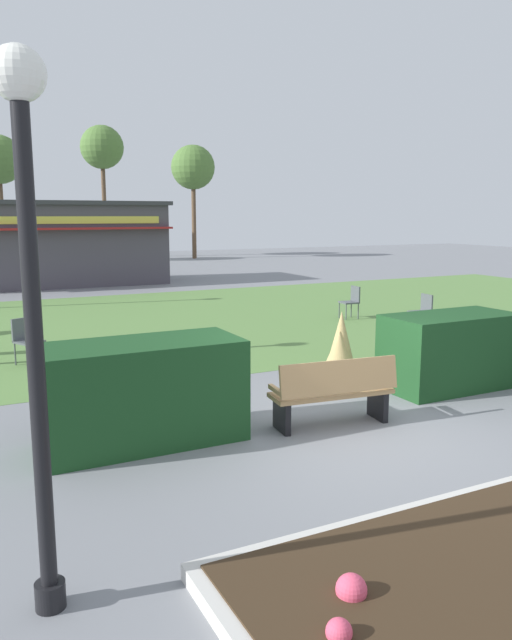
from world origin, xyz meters
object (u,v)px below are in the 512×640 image
(cafe_chair_east, at_px, (26,337))
(cafe_chair_north, at_px, (423,309))
(parked_car_center_slot, at_px, (62,256))
(tree_center_bg, at_px, (102,148))
(food_kiosk, at_px, (54,243))
(lamppost_near, at_px, (30,271))
(park_bench, at_px, (334,392))
(cafe_chair_center, at_px, (352,299))
(tree_left_bg, at_px, (193,168))

(cafe_chair_east, relative_size, cafe_chair_north, 1.00)
(parked_car_center_slot, bearing_deg, tree_center_bg, 61.76)
(food_kiosk, distance_m, cafe_chair_north, 15.88)
(cafe_chair_east, bearing_deg, lamppost_near, -95.29)
(cafe_chair_east, xyz_separation_m, parked_car_center_slot, (4.18, 21.55, 0.12))
(park_bench, height_order, cafe_chair_center, park_bench)
(food_kiosk, height_order, cafe_chair_east, food_kiosk)
(cafe_chair_east, bearing_deg, tree_left_bg, 62.69)
(food_kiosk, bearing_deg, cafe_chair_east, -100.89)
(lamppost_near, bearing_deg, cafe_chair_center, 45.33)
(cafe_chair_north, xyz_separation_m, tree_left_bg, (3.99, 26.21, 5.23))
(parked_car_center_slot, relative_size, tree_center_bg, 0.50)
(lamppost_near, distance_m, cafe_chair_center, 13.47)
(lamppost_near, xyz_separation_m, cafe_chair_east, (0.73, 7.92, -1.94))
(park_bench, distance_m, cafe_chair_east, 6.47)
(food_kiosk, bearing_deg, parked_car_center_slot, 78.88)
(cafe_chair_east, height_order, cafe_chair_center, same)
(cafe_chair_east, xyz_separation_m, cafe_chair_north, (9.21, -0.64, 0.00))
(cafe_chair_east, bearing_deg, food_kiosk, 79.11)
(parked_car_center_slot, xyz_separation_m, tree_center_bg, (4.11, 7.66, 6.44))
(park_bench, xyz_separation_m, food_kiosk, (-0.64, 19.34, 1.21))
(cafe_chair_east, bearing_deg, park_bench, -59.43)
(lamppost_near, relative_size, food_kiosk, 0.44)
(food_kiosk, distance_m, tree_left_bg, 16.34)
(lamppost_near, xyz_separation_m, parked_car_center_slot, (4.91, 29.47, -1.82))
(park_bench, distance_m, cafe_chair_center, 8.92)
(cafe_chair_center, bearing_deg, tree_center_bg, 90.72)
(park_bench, relative_size, lamppost_near, 0.45)
(cafe_chair_north, xyz_separation_m, parked_car_center_slot, (-5.03, 22.19, 0.12))
(cafe_chair_east, xyz_separation_m, cafe_chair_center, (8.64, 1.57, 0.00))
(cafe_chair_north, bearing_deg, tree_center_bg, 91.76)
(lamppost_near, bearing_deg, cafe_chair_north, 36.20)
(park_bench, xyz_separation_m, tree_center_bg, (5.00, 34.78, 6.60))
(cafe_chair_center, xyz_separation_m, tree_left_bg, (4.56, 24.00, 5.23))
(park_bench, bearing_deg, tree_left_bg, 72.34)
(lamppost_near, relative_size, parked_car_center_slot, 0.91)
(lamppost_near, xyz_separation_m, cafe_chair_north, (9.94, 7.28, -1.94))
(lamppost_near, distance_m, tree_center_bg, 38.48)
(tree_left_bg, bearing_deg, lamppost_near, -112.60)
(cafe_chair_north, distance_m, tree_left_bg, 27.02)
(tree_left_bg, bearing_deg, cafe_chair_center, -100.76)
(tree_center_bg, bearing_deg, lamppost_near, -103.66)
(lamppost_near, bearing_deg, food_kiosk, 81.13)
(cafe_chair_center, xyz_separation_m, cafe_chair_north, (0.57, -2.21, 0.00))
(park_bench, xyz_separation_m, parked_car_center_slot, (0.89, 27.12, 0.16))
(cafe_chair_north, bearing_deg, park_bench, -140.21)
(lamppost_near, height_order, tree_left_bg, tree_left_bg)
(cafe_chair_center, bearing_deg, lamppost_near, -134.67)
(lamppost_near, distance_m, tree_left_bg, 36.42)
(park_bench, xyz_separation_m, cafe_chair_center, (5.35, 7.14, 0.05))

